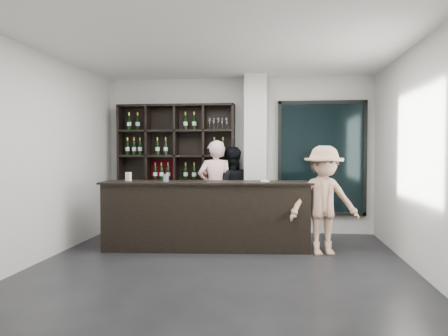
# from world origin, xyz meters

# --- Properties ---
(floor) EXTENTS (5.00, 5.50, 0.01)m
(floor) POSITION_xyz_m (0.00, 0.00, -0.01)
(floor) COLOR black
(floor) RESTS_ON ground
(wine_shelf) EXTENTS (2.20, 0.35, 2.40)m
(wine_shelf) POSITION_xyz_m (-1.15, 2.57, 1.20)
(wine_shelf) COLOR black
(wine_shelf) RESTS_ON floor
(structural_column) EXTENTS (0.40, 0.40, 2.90)m
(structural_column) POSITION_xyz_m (0.35, 2.47, 1.45)
(structural_column) COLOR silver
(structural_column) RESTS_ON floor
(glass_panel) EXTENTS (1.60, 0.08, 2.10)m
(glass_panel) POSITION_xyz_m (1.55, 2.69, 1.40)
(glass_panel) COLOR black
(glass_panel) RESTS_ON floor
(tasting_counter) EXTENTS (3.21, 0.67, 1.06)m
(tasting_counter) POSITION_xyz_m (-0.35, 1.17, 0.53)
(tasting_counter) COLOR black
(tasting_counter) RESTS_ON floor
(taster_pink) EXTENTS (0.70, 0.53, 1.72)m
(taster_pink) POSITION_xyz_m (-0.35, 2.17, 0.86)
(taster_pink) COLOR #FFC5C7
(taster_pink) RESTS_ON floor
(taster_black) EXTENTS (0.90, 0.78, 1.60)m
(taster_black) POSITION_xyz_m (-0.10, 2.40, 0.80)
(taster_black) COLOR black
(taster_black) RESTS_ON floor
(customer) EXTENTS (1.14, 0.81, 1.61)m
(customer) POSITION_xyz_m (1.42, 1.05, 0.80)
(customer) COLOR tan
(customer) RESTS_ON floor
(wine_glass) EXTENTS (0.10, 0.10, 0.19)m
(wine_glass) POSITION_xyz_m (-0.35, 1.07, 1.15)
(wine_glass) COLOR white
(wine_glass) RESTS_ON tasting_counter
(spit_cup) EXTENTS (0.11, 0.11, 0.12)m
(spit_cup) POSITION_xyz_m (-0.97, 1.09, 1.11)
(spit_cup) COLOR silver
(spit_cup) RESTS_ON tasting_counter
(napkin_stack) EXTENTS (0.14, 0.14, 0.02)m
(napkin_stack) POSITION_xyz_m (0.56, 1.22, 1.07)
(napkin_stack) COLOR white
(napkin_stack) RESTS_ON tasting_counter
(card_stand) EXTENTS (0.10, 0.08, 0.14)m
(card_stand) POSITION_xyz_m (-1.59, 1.16, 1.13)
(card_stand) COLOR white
(card_stand) RESTS_ON tasting_counter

